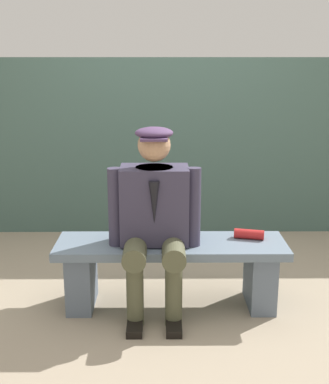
{
  "coord_description": "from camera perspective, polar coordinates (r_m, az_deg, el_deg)",
  "views": [
    {
      "loc": [
        0.07,
        3.22,
        1.67
      ],
      "look_at": [
        0.04,
        0.0,
        0.81
      ],
      "focal_mm": 47.56,
      "sensor_mm": 36.0,
      "label": 1
    }
  ],
  "objects": [
    {
      "name": "bench",
      "position": [
        3.5,
        0.73,
        -8.1
      ],
      "size": [
        1.55,
        0.44,
        0.46
      ],
      "color": "slate",
      "rests_on": "ground"
    },
    {
      "name": "rolled_magazine",
      "position": [
        3.54,
        9.46,
        -4.68
      ],
      "size": [
        0.21,
        0.11,
        0.07
      ],
      "primitive_type": "cylinder",
      "rotation": [
        0.0,
        1.57,
        -0.24
      ],
      "color": "#B21E1E",
      "rests_on": "bench"
    },
    {
      "name": "seated_man",
      "position": [
        3.31,
        -1.14,
        -2.51
      ],
      "size": [
        0.61,
        0.59,
        1.24
      ],
      "color": "#363247",
      "rests_on": "ground"
    },
    {
      "name": "stadium_wall",
      "position": [
        4.94,
        0.39,
        5.16
      ],
      "size": [
        12.0,
        0.24,
        1.67
      ],
      "primitive_type": "cube",
      "color": "#415C54",
      "rests_on": "ground"
    },
    {
      "name": "ground_plane",
      "position": [
        3.63,
        0.71,
        -12.49
      ],
      "size": [
        30.0,
        30.0,
        0.0
      ],
      "primitive_type": "plane",
      "color": "gray"
    }
  ]
}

